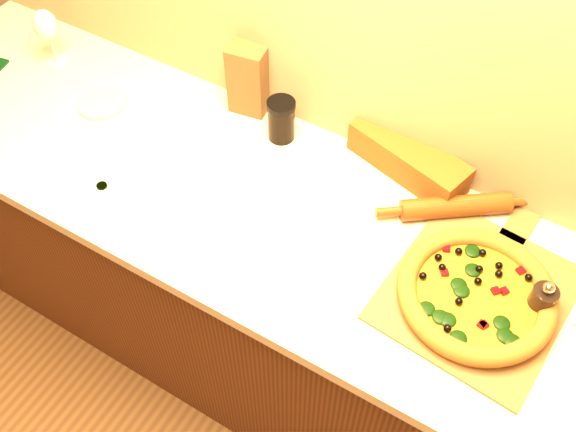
% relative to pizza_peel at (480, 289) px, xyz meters
% --- Properties ---
extents(cabinet, '(2.80, 0.65, 0.86)m').
position_rel_pizza_peel_xyz_m(cabinet, '(-0.45, -0.03, -0.47)').
color(cabinet, '#411F0D').
rests_on(cabinet, ground).
extents(countertop, '(2.84, 0.68, 0.04)m').
position_rel_pizza_peel_xyz_m(countertop, '(-0.45, -0.03, -0.02)').
color(countertop, beige).
rests_on(countertop, cabinet).
extents(pizza_peel, '(0.43, 0.61, 0.01)m').
position_rel_pizza_peel_xyz_m(pizza_peel, '(0.00, 0.00, 0.00)').
color(pizza_peel, brown).
rests_on(pizza_peel, countertop).
extents(pizza, '(0.37, 0.37, 0.05)m').
position_rel_pizza_peel_xyz_m(pizza, '(-0.00, -0.04, 0.03)').
color(pizza, '#C77831').
rests_on(pizza, pizza_peel).
extents(bottle_cap, '(0.03, 0.03, 0.01)m').
position_rel_pizza_peel_xyz_m(bottle_cap, '(-1.00, -0.21, -0.00)').
color(bottle_cap, black).
rests_on(bottle_cap, countertop).
extents(pepper_grinder, '(0.06, 0.06, 0.11)m').
position_rel_pizza_peel_xyz_m(pepper_grinder, '(0.13, 0.01, 0.04)').
color(pepper_grinder, black).
rests_on(pepper_grinder, countertop).
extents(rolling_pin, '(0.35, 0.27, 0.06)m').
position_rel_pizza_peel_xyz_m(rolling_pin, '(-0.14, 0.19, 0.02)').
color(rolling_pin, '#502A0D').
rests_on(rolling_pin, countertop).
extents(bread_bag, '(0.36, 0.20, 0.10)m').
position_rel_pizza_peel_xyz_m(bread_bag, '(-0.31, 0.27, 0.04)').
color(bread_bag, brown).
rests_on(bread_bag, countertop).
extents(wine_glass, '(0.08, 0.08, 0.19)m').
position_rel_pizza_peel_xyz_m(wine_glass, '(-1.48, 0.13, 0.13)').
color(wine_glass, silver).
rests_on(wine_glass, countertop).
extents(paper_bag, '(0.12, 0.10, 0.22)m').
position_rel_pizza_peel_xyz_m(paper_bag, '(-0.83, 0.26, 0.10)').
color(paper_bag, brown).
rests_on(paper_bag, countertop).
extents(dark_jar, '(0.08, 0.08, 0.13)m').
position_rel_pizza_peel_xyz_m(dark_jar, '(-0.68, 0.20, 0.06)').
color(dark_jar, black).
rests_on(dark_jar, countertop).
extents(side_plate, '(0.18, 0.18, 0.01)m').
position_rel_pizza_peel_xyz_m(side_plate, '(-1.22, 0.04, 0.00)').
color(side_plate, beige).
rests_on(side_plate, countertop).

